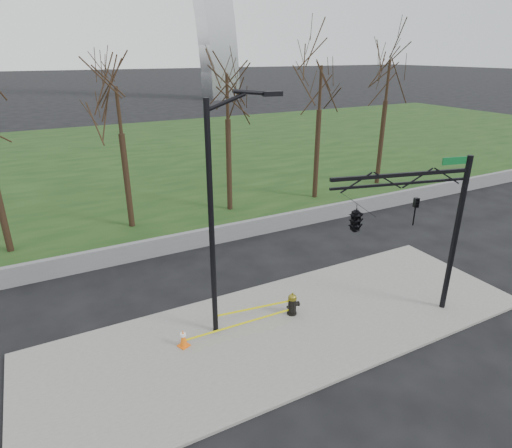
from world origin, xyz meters
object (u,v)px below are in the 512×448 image
street_light (218,207)px  traffic_signal_mast (377,216)px  traffic_cone (183,338)px  fire_hydrant (292,304)px

street_light → traffic_signal_mast: street_light is taller
street_light → traffic_signal_mast: (4.92, -1.87, -0.55)m
traffic_cone → traffic_signal_mast: traffic_signal_mast is taller
traffic_signal_mast → fire_hydrant: bearing=159.4°
fire_hydrant → street_light: street_light is taller
traffic_cone → street_light: (1.50, 0.26, 4.27)m
traffic_cone → fire_hydrant: bearing=-1.2°
fire_hydrant → traffic_cone: fire_hydrant is taller
street_light → traffic_signal_mast: bearing=-11.1°
fire_hydrant → street_light: (-2.70, 0.35, 4.18)m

